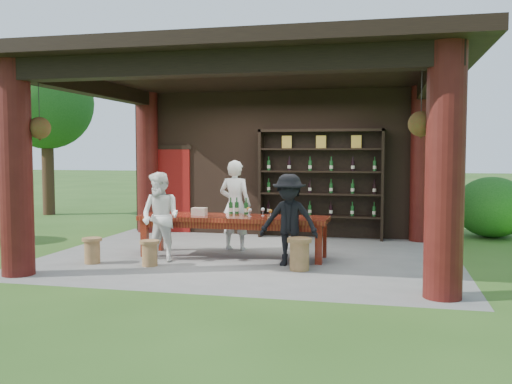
% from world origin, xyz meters
% --- Properties ---
extents(ground, '(90.00, 90.00, 0.00)m').
position_xyz_m(ground, '(0.00, 0.00, 0.00)').
color(ground, '#2D5119').
rests_on(ground, ground).
extents(pavilion, '(7.50, 6.00, 3.60)m').
position_xyz_m(pavilion, '(-0.01, 0.43, 2.13)').
color(pavilion, slate).
rests_on(pavilion, ground).
extents(wine_shelf, '(2.74, 0.42, 2.41)m').
position_xyz_m(wine_shelf, '(0.99, 2.45, 1.21)').
color(wine_shelf, black).
rests_on(wine_shelf, ground).
extents(tasting_table, '(3.43, 0.90, 0.75)m').
position_xyz_m(tasting_table, '(-0.28, -0.18, 0.63)').
color(tasting_table, '#5D120D').
rests_on(tasting_table, ground).
extents(stool_near_left, '(0.33, 0.33, 0.43)m').
position_xyz_m(stool_near_left, '(-1.44, -1.31, 0.23)').
color(stool_near_left, brown).
rests_on(stool_near_left, ground).
extents(stool_near_right, '(0.40, 0.40, 0.52)m').
position_xyz_m(stool_near_right, '(1.06, -1.09, 0.28)').
color(stool_near_right, brown).
rests_on(stool_near_right, ground).
extents(stool_far_left, '(0.34, 0.34, 0.44)m').
position_xyz_m(stool_far_left, '(-2.49, -1.32, 0.23)').
color(stool_far_left, brown).
rests_on(stool_far_left, ground).
extents(host, '(0.69, 0.50, 1.75)m').
position_xyz_m(host, '(-0.45, 0.55, 0.88)').
color(host, white).
rests_on(host, ground).
extents(guest_woman, '(0.89, 0.78, 1.56)m').
position_xyz_m(guest_woman, '(-1.42, -0.85, 0.78)').
color(guest_woman, white).
rests_on(guest_woman, ground).
extents(guest_man, '(1.04, 0.66, 1.54)m').
position_xyz_m(guest_man, '(0.83, -0.74, 0.77)').
color(guest_man, black).
rests_on(guest_man, ground).
extents(table_bottles, '(0.38, 0.15, 0.31)m').
position_xyz_m(table_bottles, '(-0.29, 0.14, 0.90)').
color(table_bottles, '#194C1E').
rests_on(table_bottles, tasting_table).
extents(table_glasses, '(0.76, 0.37, 0.15)m').
position_xyz_m(table_glasses, '(0.25, -0.13, 0.82)').
color(table_glasses, silver).
rests_on(table_glasses, tasting_table).
extents(napkin_basket, '(0.26, 0.18, 0.14)m').
position_xyz_m(napkin_basket, '(-0.92, -0.24, 0.82)').
color(napkin_basket, '#BF6672').
rests_on(napkin_basket, tasting_table).
extents(shrubs, '(14.51, 8.62, 1.36)m').
position_xyz_m(shrubs, '(1.80, 0.24, 0.56)').
color(shrubs, '#194C14').
rests_on(shrubs, ground).
extents(trees, '(21.17, 10.75, 4.80)m').
position_xyz_m(trees, '(4.31, 1.66, 3.37)').
color(trees, '#3F2819').
rests_on(trees, ground).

